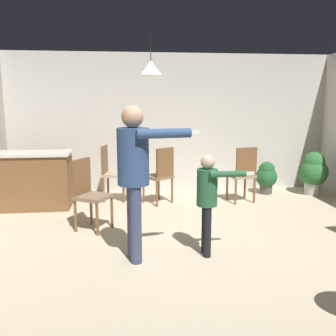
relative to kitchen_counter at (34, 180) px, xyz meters
The scene contains 12 objects.
ground 3.28m from the kitchen_counter, 41.02° to the right, with size 7.68×7.68×0.00m, color beige.
wall_back 2.81m from the kitchen_counter, 23.57° to the left, with size 6.40×0.10×2.70m, color beige.
kitchen_counter is the anchor object (origin of this frame).
person_adult 2.88m from the kitchen_counter, 54.21° to the right, with size 0.88×0.50×1.74m.
person_child 3.36m from the kitchen_counter, 42.13° to the right, with size 0.62×0.35×1.19m.
dining_chair_by_counter 1.56m from the kitchen_counter, 49.00° to the right, with size 0.58×0.58×1.00m.
dining_chair_near_wall 2.14m from the kitchen_counter, ahead, with size 0.59×0.59×1.00m.
dining_chair_centre_back 1.33m from the kitchen_counter, 16.27° to the left, with size 0.49×0.49×1.00m.
dining_chair_spare 3.60m from the kitchen_counter, ahead, with size 0.48×0.48×1.00m.
potted_plant_corner 4.29m from the kitchen_counter, ahead, with size 0.41×0.41×0.63m.
potted_plant_by_wall 5.15m from the kitchen_counter, ahead, with size 0.54×0.54×0.83m.
ceiling_light_pendant 2.77m from the kitchen_counter, 25.51° to the right, with size 0.32×0.32×0.55m.
Camera 1 is at (-0.89, -4.19, 1.80)m, focal length 39.83 mm.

